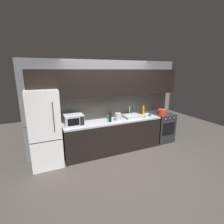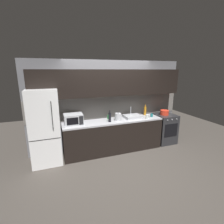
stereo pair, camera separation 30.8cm
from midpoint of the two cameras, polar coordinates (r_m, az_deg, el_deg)
name	(u,v)px [view 2 (the right image)]	position (r m, az deg, el deg)	size (l,w,h in m)	color
ground_plane	(127,167)	(4.18, 7.32, -18.20)	(10.00, 10.00, 0.00)	#3D3833
back_wall	(110,95)	(4.68, 1.18, 5.78)	(4.48, 0.44, 2.50)	slate
counter_run	(114,136)	(4.70, 2.43, -8.11)	(2.74, 0.60, 0.90)	black
refrigerator	(45,127)	(4.23, -20.11, -4.95)	(0.68, 0.69, 1.82)	white
oven_range	(165,128)	(5.55, 19.09, -5.37)	(0.60, 0.62, 0.90)	#232326
microwave	(73,119)	(4.25, -11.07, -2.45)	(0.46, 0.35, 0.27)	#A8AAAF
sink_basin	(133,116)	(4.82, 8.91, -1.54)	(0.48, 0.38, 0.30)	#ADAFB5
kettle	(118,117)	(4.52, 4.05, -1.66)	(0.20, 0.17, 0.23)	#B7BABF
wine_bottle_amber	(145,111)	(5.17, 12.95, 0.42)	(0.08, 0.08, 0.32)	#B27019
wine_bottle_dark	(110,117)	(4.37, 1.25, -1.81)	(0.07, 0.07, 0.31)	black
mug_teal	(152,115)	(5.04, 15.14, -1.10)	(0.07, 0.07, 0.09)	#19666B
mug_green	(109,117)	(4.66, 0.79, -1.76)	(0.08, 0.08, 0.10)	#1E6B2D
mug_clear	(147,117)	(4.83, 13.75, -1.56)	(0.09, 0.09, 0.11)	silver
cooking_pot	(164,113)	(5.37, 19.11, -0.18)	(0.26, 0.26, 0.14)	red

